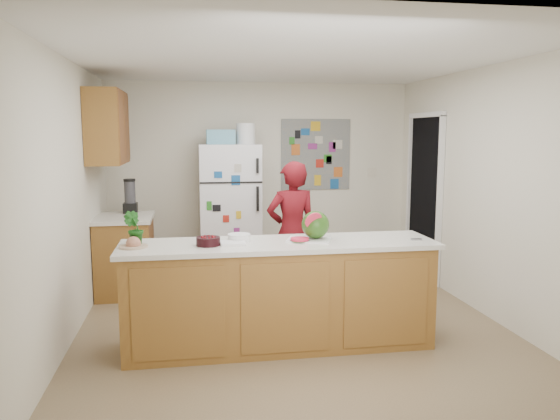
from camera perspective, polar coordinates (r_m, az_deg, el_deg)
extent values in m
cube|color=brown|center=(5.40, 1.18, -11.96)|extent=(4.00, 4.50, 0.02)
cube|color=beige|center=(7.33, -2.03, 3.44)|extent=(4.00, 0.02, 2.50)
cube|color=beige|center=(5.14, -21.41, 0.92)|extent=(0.02, 4.50, 2.50)
cube|color=beige|center=(5.82, 21.07, 1.71)|extent=(0.02, 4.50, 2.50)
cube|color=white|center=(5.12, 1.26, 15.59)|extent=(4.00, 4.50, 0.02)
cube|color=black|center=(7.12, 14.91, 1.18)|extent=(0.03, 0.85, 2.04)
cube|color=brown|center=(4.76, -0.09, -9.04)|extent=(2.60, 0.62, 0.88)
cube|color=silver|center=(4.64, -0.09, -3.61)|extent=(2.68, 0.70, 0.04)
cube|color=brown|center=(6.54, -15.84, -4.70)|extent=(0.60, 0.80, 0.86)
cube|color=silver|center=(6.45, -16.00, -0.80)|extent=(0.64, 0.84, 0.04)
cube|color=brown|center=(6.35, -17.58, 8.24)|extent=(0.35, 1.00, 0.80)
cube|color=silver|center=(6.96, -5.29, -0.15)|extent=(0.75, 0.70, 1.70)
cube|color=#5999B2|center=(6.88, -6.23, 7.60)|extent=(0.35, 0.28, 0.18)
cube|color=slate|center=(7.43, 3.76, 5.81)|extent=(0.95, 0.01, 0.95)
imported|color=#610D14|center=(5.91, 1.25, -2.35)|extent=(0.60, 0.44, 1.54)
cylinder|color=black|center=(6.67, -15.40, 1.32)|extent=(0.13, 0.13, 0.38)
cube|color=silver|center=(4.72, 3.05, -3.11)|extent=(0.44, 0.38, 0.01)
sphere|color=#1C5E15|center=(4.73, 3.72, -1.55)|extent=(0.24, 0.24, 0.24)
cylinder|color=red|center=(4.65, 2.07, -3.06)|extent=(0.16, 0.16, 0.02)
cylinder|color=black|center=(4.53, -7.51, -3.26)|extent=(0.23, 0.23, 0.07)
cylinder|color=white|center=(4.69, -4.30, -2.88)|extent=(0.22, 0.22, 0.06)
cylinder|color=navy|center=(4.52, -7.86, -3.42)|extent=(0.18, 0.18, 0.05)
cylinder|color=beige|center=(4.58, -15.06, -3.70)|extent=(0.26, 0.26, 0.02)
cube|color=silver|center=(4.56, -4.96, -3.46)|extent=(0.20, 0.18, 0.02)
cube|color=gray|center=(4.87, 14.05, -2.99)|extent=(0.10, 0.06, 0.01)
imported|color=#0B4310|center=(4.63, -15.03, -1.88)|extent=(0.18, 0.16, 0.28)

